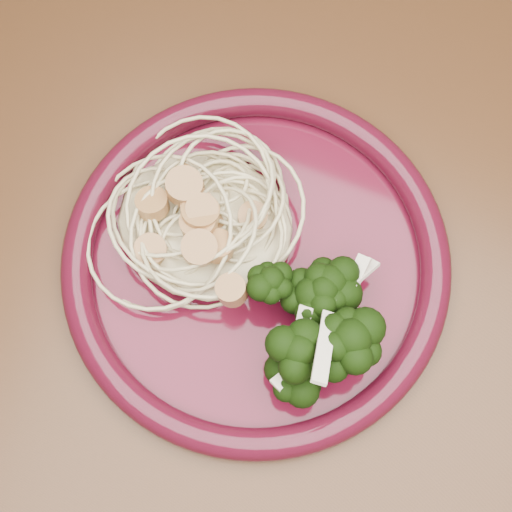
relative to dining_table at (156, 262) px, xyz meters
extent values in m
plane|color=#55381D|center=(0.00, 0.00, -0.65)|extent=(3.50, 3.50, 0.00)
cube|color=#472814|center=(0.00, 0.00, 0.08)|extent=(1.20, 0.80, 0.04)
cylinder|color=#440A19|center=(0.09, 0.00, 0.10)|extent=(0.32, 0.32, 0.01)
torus|color=#440918|center=(0.09, 0.00, 0.11)|extent=(0.33, 0.33, 0.02)
ellipsoid|color=#C8BE91|center=(0.05, 0.01, 0.12)|extent=(0.15, 0.14, 0.03)
ellipsoid|color=black|center=(0.15, -0.01, 0.13)|extent=(0.11, 0.15, 0.05)
camera|label=1|loc=(0.15, -0.14, 0.58)|focal=50.00mm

